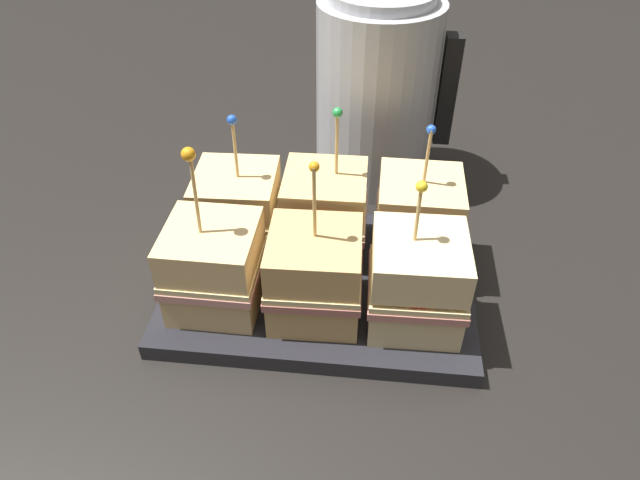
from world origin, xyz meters
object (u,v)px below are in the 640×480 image
sandwich_front_center (315,275)px  sandwich_back_right (418,219)px  sandwich_back_left (238,210)px  sandwich_front_right (417,282)px  kettle_steel (377,92)px  sandwich_back_center (327,213)px  serving_platter (320,282)px  sandwich_front_left (214,267)px

sandwich_front_center → sandwich_back_right: sandwich_front_center is taller
sandwich_back_left → sandwich_back_right: size_ratio=1.00×
sandwich_front_right → kettle_steel: kettle_steel is taller
sandwich_back_center → kettle_steel: kettle_steel is taller
serving_platter → sandwich_back_center: bearing=87.0°
sandwich_front_left → sandwich_back_left: bearing=88.2°
sandwich_front_left → sandwich_back_center: (0.10, 0.09, 0.00)m
sandwich_back_center → kettle_steel: 0.19m
sandwich_back_left → sandwich_back_center: (0.09, 0.00, 0.00)m
serving_platter → kettle_steel: (0.05, 0.23, 0.11)m
serving_platter → kettle_steel: bearing=78.7°
sandwich_back_right → sandwich_back_center: bearing=179.9°
sandwich_front_left → sandwich_back_right: 0.21m
sandwich_front_right → kettle_steel: bearing=99.7°
sandwich_front_left → sandwich_front_center: (0.10, -0.00, -0.00)m
serving_platter → sandwich_front_right: 0.12m
sandwich_front_center → sandwich_front_right: sandwich_front_center is taller
sandwich_back_center → sandwich_back_right: 0.09m
sandwich_front_right → serving_platter: bearing=153.4°
serving_platter → sandwich_back_right: 0.12m
sandwich_front_right → sandwich_back_left: 0.21m
sandwich_front_center → sandwich_back_center: 0.09m
sandwich_front_center → sandwich_back_center: same height
serving_platter → sandwich_front_left: sandwich_front_left is taller
serving_platter → sandwich_front_left: 0.12m
sandwich_front_center → sandwich_back_left: bearing=135.4°
sandwich_front_left → sandwich_back_right: (0.19, 0.09, 0.00)m
sandwich_front_center → sandwich_back_right: 0.13m
sandwich_front_center → kettle_steel: (0.05, 0.27, 0.05)m
serving_platter → sandwich_back_left: (-0.09, 0.05, 0.05)m
sandwich_front_left → sandwich_back_center: bearing=43.3°
sandwich_front_center → kettle_steel: size_ratio=0.64×
sandwich_front_center → serving_platter: bearing=90.6°
sandwich_back_center → sandwich_back_right: (0.09, -0.00, -0.00)m
sandwich_front_right → sandwich_back_left: sandwich_back_left is taller
sandwich_front_left → sandwich_front_right: size_ratio=1.14×
sandwich_front_left → sandwich_front_center: size_ratio=1.04×
sandwich_front_center → kettle_steel: kettle_steel is taller
sandwich_back_left → sandwich_back_center: sandwich_back_center is taller
sandwich_front_left → sandwich_back_left: size_ratio=1.11×
sandwich_front_center → sandwich_back_center: (0.00, 0.09, 0.00)m
serving_platter → kettle_steel: 0.26m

